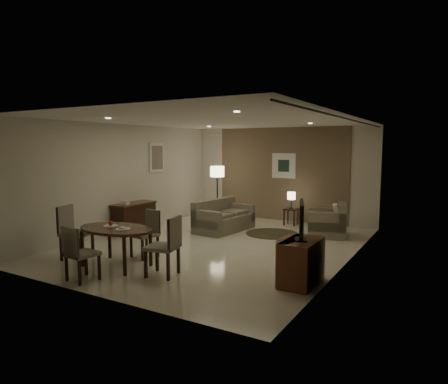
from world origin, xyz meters
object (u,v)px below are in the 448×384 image
Objects in this scene: chair_right at (162,246)px; side_table at (291,217)px; console_desk at (134,218)px; armchair at (327,219)px; floor_lamp at (217,193)px; tv_cabinet at (302,262)px; chair_left at (77,233)px; chair_far at (144,234)px; dining_table at (116,247)px; chair_near at (82,253)px; sofa at (224,215)px.

chair_right reaches higher than side_table.
side_table is (3.04, 2.92, -0.14)m from console_desk.
armchair is 0.58× the size of floor_lamp.
armchair is at bearing 147.86° from chair_right.
tv_cabinet is 0.88× the size of chair_left.
chair_left reaches higher than chair_far.
floor_lamp is at bearing 99.20° from dining_table.
side_table is at bearing 75.48° from dining_table.
console_desk is 1.33× the size of tv_cabinet.
tv_cabinet is at bearing -45.22° from floor_lamp.
dining_table is 1.02m from chair_left.
floor_lamp reaches higher than chair_near.
chair_left is at bearing -114.23° from side_table.
armchair is at bearing 99.69° from tv_cabinet.
sofa is at bearing 100.10° from chair_far.
side_table is (-1.85, 4.42, -0.12)m from tv_cabinet.
chair_left is at bearing -92.77° from floor_lamp.
armchair is (2.49, 5.18, -0.04)m from chair_near.
armchair is (1.53, 4.35, -0.10)m from chair_right.
chair_left is at bearing -132.54° from chair_far.
chair_left is (0.69, -2.31, 0.14)m from console_desk.
chair_right is (1.06, -0.01, 0.15)m from dining_table.
chair_right reaches higher than sofa.
sofa reaches higher than tv_cabinet.
chair_far is 4.68m from side_table.
armchair reaches higher than dining_table.
chair_near is at bearing -174.62° from sofa.
console_desk is 2.84m from dining_table.
dining_table is 3.25× the size of side_table.
chair_near is 0.98× the size of chair_far.
console_desk is 2.34m from chair_far.
chair_near is 0.98× the size of armchair.
sofa is at bearing 36.56° from console_desk.
chair_left is at bearing -54.89° from armchair.
console_desk is 0.72× the size of sofa.
chair_right is 3.76m from sofa.
side_table is at bearing -140.08° from armchair.
side_table is at bearing -95.09° from chair_near.
tv_cabinet is 4.19m from sofa.
chair_near is 4.48m from sofa.
chair_near is 0.54× the size of sofa.
dining_table is at bearing -166.26° from tv_cabinet.
sofa is (0.13, 3.64, 0.04)m from dining_table.
armchair reaches higher than sofa.
tv_cabinet is 0.90× the size of chair_right.
chair_right is (1.02, -0.72, 0.05)m from chair_far.
chair_left is 1.02× the size of chair_right.
console_desk is at bearing -110.19° from floor_lamp.
dining_table reaches higher than side_table.
armchair reaches higher than tv_cabinet.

